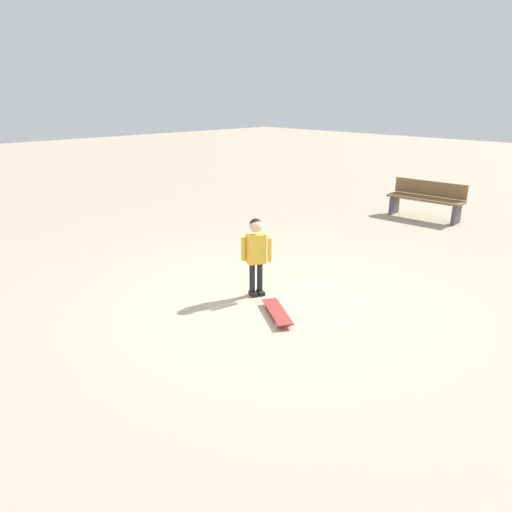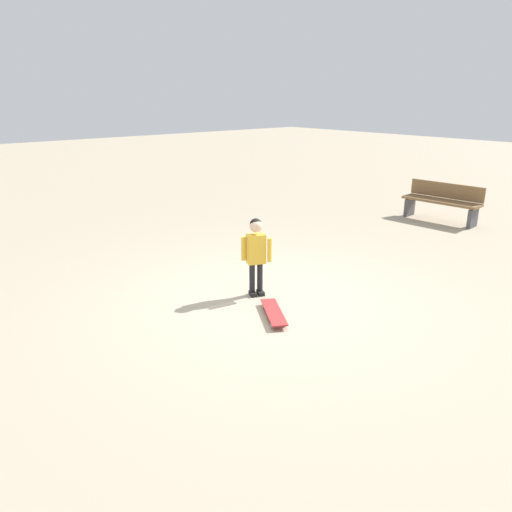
% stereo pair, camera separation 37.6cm
% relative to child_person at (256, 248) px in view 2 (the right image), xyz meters
% --- Properties ---
extents(ground_plane, '(50.00, 50.00, 0.00)m').
position_rel_child_person_xyz_m(ground_plane, '(0.02, 0.28, -0.66)').
color(ground_plane, tan).
extents(child_person, '(0.29, 0.33, 1.06)m').
position_rel_child_person_xyz_m(child_person, '(0.00, 0.00, 0.00)').
color(child_person, black).
rests_on(child_person, ground).
extents(skateboard, '(0.55, 0.75, 0.07)m').
position_rel_child_person_xyz_m(skateboard, '(0.29, 0.67, -0.60)').
color(skateboard, '#B22D2D').
rests_on(skateboard, ground).
extents(street_bench, '(0.54, 1.63, 0.80)m').
position_rel_child_person_xyz_m(street_bench, '(-5.58, -0.44, -0.23)').
color(street_bench, brown).
rests_on(street_bench, ground).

